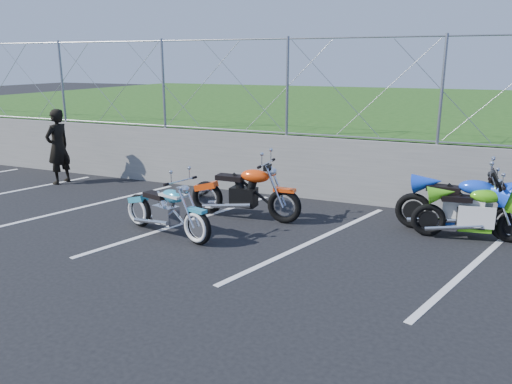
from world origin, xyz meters
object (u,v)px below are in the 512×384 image
at_px(naked_orange, 246,194).
at_px(sportbike_blue, 463,208).
at_px(cruiser_turquoise, 167,212).
at_px(person_standing, 58,147).
at_px(sportbike_green, 474,215).

xyz_separation_m(naked_orange, sportbike_blue, (3.66, 0.57, 0.01)).
bearing_deg(naked_orange, cruiser_turquoise, -122.62).
height_order(naked_orange, person_standing, person_standing).
relative_size(cruiser_turquoise, person_standing, 1.12).
height_order(sportbike_green, sportbike_blue, sportbike_blue).
bearing_deg(naked_orange, sportbike_green, 5.10).
bearing_deg(sportbike_green, sportbike_blue, 129.77).
relative_size(cruiser_turquoise, sportbike_blue, 0.92).
height_order(naked_orange, sportbike_green, naked_orange).
xyz_separation_m(cruiser_turquoise, sportbike_blue, (4.48, 1.92, 0.07)).
distance_m(naked_orange, sportbike_green, 3.86).
height_order(cruiser_turquoise, naked_orange, naked_orange).
distance_m(cruiser_turquoise, sportbike_green, 4.98).
bearing_deg(person_standing, cruiser_turquoise, 67.17).
relative_size(sportbike_green, sportbike_blue, 0.88).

